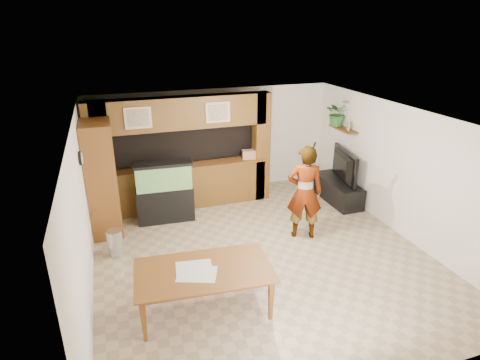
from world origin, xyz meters
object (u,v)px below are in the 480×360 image
object	(u,v)px
pantry_cabinet	(102,179)
aquarium	(165,192)
television	(339,166)
dining_table	(205,291)
person	(305,192)

from	to	relation	value
pantry_cabinet	aquarium	size ratio (longest dim) A/B	1.73
television	dining_table	bearing A→B (deg)	135.97
pantry_cabinet	dining_table	bearing A→B (deg)	-66.71
pantry_cabinet	person	xyz separation A→B (m)	(3.76, -1.49, -0.20)
television	aquarium	bearing A→B (deg)	96.15
pantry_cabinet	television	distance (m)	5.36
pantry_cabinet	television	bearing A→B (deg)	-2.12
person	pantry_cabinet	bearing A→B (deg)	-1.10
aquarium	dining_table	size ratio (longest dim) A/B	0.67
television	dining_table	world-z (taller)	television
pantry_cabinet	dining_table	distance (m)	3.46
aquarium	pantry_cabinet	bearing A→B (deg)	-171.80
dining_table	person	bearing A→B (deg)	37.79
pantry_cabinet	aquarium	xyz separation A→B (m)	(1.23, 0.10, -0.51)
person	dining_table	distance (m)	2.97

